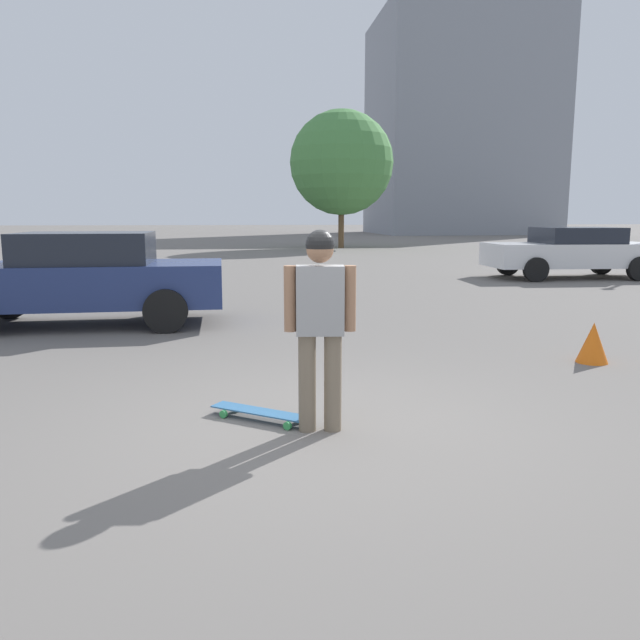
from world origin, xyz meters
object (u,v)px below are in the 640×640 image
at_px(person, 320,315).
at_px(skateboard, 261,413).
at_px(car_parked_near, 82,277).
at_px(car_parked_far, 572,251).
at_px(traffic_cone, 593,343).

bearing_deg(person, skateboard, 151.75).
xyz_separation_m(skateboard, car_parked_near, (-5.05, -2.66, 0.70)).
xyz_separation_m(skateboard, car_parked_far, (-11.31, 9.00, 0.68)).
relative_size(person, traffic_cone, 3.36).
relative_size(skateboard, traffic_cone, 1.82).
bearing_deg(traffic_cone, car_parked_far, 152.55).
distance_m(skateboard, car_parked_far, 14.47).
xyz_separation_m(car_parked_far, traffic_cone, (9.66, -5.02, -0.50)).
height_order(person, skateboard, person).
relative_size(skateboard, car_parked_far, 0.19).
height_order(skateboard, traffic_cone, traffic_cone).
xyz_separation_m(skateboard, traffic_cone, (-1.65, 3.98, 0.18)).
bearing_deg(car_parked_near, skateboard, 115.90).
bearing_deg(car_parked_far, traffic_cone, 64.15).
xyz_separation_m(car_parked_near, car_parked_far, (-6.26, 11.66, -0.02)).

